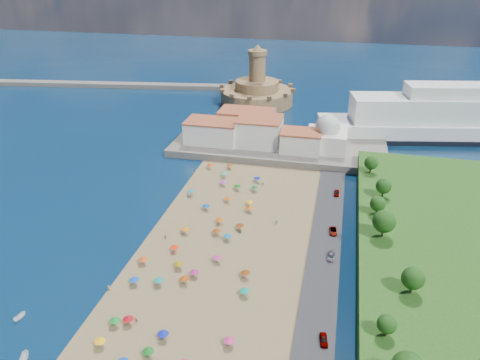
# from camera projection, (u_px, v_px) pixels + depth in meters

# --- Properties ---
(ground) EXTENTS (700.00, 700.00, 0.00)m
(ground) POSITION_uv_depth(u_px,v_px,m) (208.00, 239.00, 138.58)
(ground) COLOR #071938
(ground) RESTS_ON ground
(terrace) EXTENTS (90.00, 36.00, 3.00)m
(terrace) POSITION_uv_depth(u_px,v_px,m) (278.00, 147.00, 199.88)
(terrace) COLOR #59544C
(terrace) RESTS_ON ground
(jetty) EXTENTS (18.00, 70.00, 2.40)m
(jetty) POSITION_uv_depth(u_px,v_px,m) (245.00, 118.00, 235.04)
(jetty) COLOR #59544C
(jetty) RESTS_ON ground
(breakwater) EXTENTS (199.03, 34.77, 2.60)m
(breakwater) POSITION_uv_depth(u_px,v_px,m) (108.00, 85.00, 293.88)
(breakwater) COLOR #59544C
(breakwater) RESTS_ON ground
(waterfront_buildings) EXTENTS (57.00, 29.00, 11.00)m
(waterfront_buildings) POSITION_uv_depth(u_px,v_px,m) (249.00, 130.00, 200.23)
(waterfront_buildings) COLOR silver
(waterfront_buildings) RESTS_ON terrace
(domed_building) EXTENTS (16.00, 16.00, 15.00)m
(domed_building) POSITION_uv_depth(u_px,v_px,m) (327.00, 136.00, 190.87)
(domed_building) COLOR silver
(domed_building) RESTS_ON terrace
(fortress) EXTENTS (40.00, 40.00, 32.40)m
(fortress) POSITION_uv_depth(u_px,v_px,m) (257.00, 92.00, 258.91)
(fortress) COLOR #9F7B4F
(fortress) RESTS_ON ground
(cruise_ship) EXTENTS (140.60, 47.00, 30.41)m
(cruise_ship) POSITION_uv_depth(u_px,v_px,m) (475.00, 120.00, 209.19)
(cruise_ship) COLOR black
(cruise_ship) RESTS_ON ground
(beach_parasols) EXTENTS (32.36, 117.45, 2.20)m
(beach_parasols) POSITION_uv_depth(u_px,v_px,m) (193.00, 258.00, 126.35)
(beach_parasols) COLOR gray
(beach_parasols) RESTS_ON beach
(beachgoers) EXTENTS (37.53, 99.64, 1.89)m
(beachgoers) POSITION_uv_depth(u_px,v_px,m) (199.00, 240.00, 136.00)
(beachgoers) COLOR tan
(beachgoers) RESTS_ON beach
(moored_boats) EXTENTS (11.08, 14.73, 1.57)m
(moored_boats) POSITION_uv_depth(u_px,v_px,m) (22.00, 342.00, 100.95)
(moored_boats) COLOR white
(moored_boats) RESTS_ON ground
(parked_cars) EXTENTS (2.62, 74.23, 1.45)m
(parked_cars) POSITION_uv_depth(u_px,v_px,m) (332.00, 243.00, 134.02)
(parked_cars) COLOR gray
(parked_cars) RESTS_ON promenade
(hillside_trees) EXTENTS (16.79, 108.76, 8.09)m
(hillside_trees) POSITION_uv_depth(u_px,v_px,m) (387.00, 253.00, 114.35)
(hillside_trees) COLOR #382314
(hillside_trees) RESTS_ON hillside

